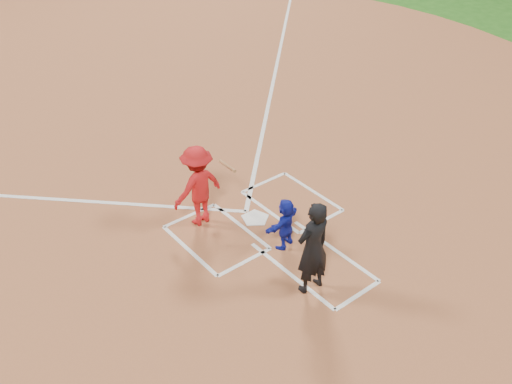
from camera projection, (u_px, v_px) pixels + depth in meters
ground at (255, 219)px, 11.52m from camera, size 120.00×120.00×0.00m
home_plate_dirt at (116, 115)px, 15.38m from camera, size 28.00×28.00×0.01m
home_plate at (255, 218)px, 11.51m from camera, size 0.60×0.60×0.02m
catcher at (285, 223)px, 10.53m from camera, size 1.00×0.55×1.03m
umpire at (313, 248)px, 9.36m from camera, size 0.67×0.45×1.78m
chalk_markings at (129, 124)px, 14.92m from camera, size 28.35×17.32×0.01m
batter_at_plate at (198, 186)px, 10.97m from camera, size 1.31×0.91×1.69m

